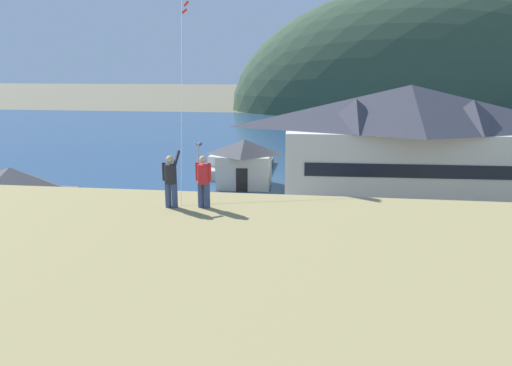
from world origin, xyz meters
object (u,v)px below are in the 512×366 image
(parked_car_front_row_silver, at_px, (259,241))
(person_companion, at_px, (203,180))
(storage_shed_near_lot, at_px, (14,208))
(moored_boat_wharfside, at_px, (220,167))
(parked_car_mid_row_far, at_px, (81,255))
(parked_car_corner_spot, at_px, (463,243))
(person_kite_flyer, at_px, (171,179))
(wharf_dock, at_px, (255,168))
(harbor_lodge, at_px, (408,140))
(parked_car_back_row_right, at_px, (340,284))
(parking_light_pole, at_px, (199,179))
(parked_car_back_row_left, at_px, (164,265))
(parked_car_lone_by_shed, at_px, (393,247))
(storage_shed_waterside, at_px, (244,162))
(parked_car_front_row_end, at_px, (111,224))
(parked_car_mid_row_center, at_px, (504,287))

(parked_car_front_row_silver, bearing_deg, person_companion, -90.52)
(storage_shed_near_lot, relative_size, moored_boat_wharfside, 0.87)
(parked_car_mid_row_far, relative_size, parked_car_corner_spot, 1.00)
(person_kite_flyer, bearing_deg, wharf_dock, 93.68)
(harbor_lodge, distance_m, person_companion, 30.65)
(person_kite_flyer, xyz_separation_m, person_companion, (1.07, 0.13, -0.02))
(storage_shed_near_lot, bearing_deg, parked_car_back_row_right, -12.63)
(parking_light_pole, bearing_deg, parked_car_back_row_left, -87.88)
(moored_boat_wharfside, bearing_deg, person_kite_flyer, -80.54)
(parked_car_lone_by_shed, bearing_deg, parked_car_mid_row_far, -168.10)
(storage_shed_near_lot, distance_m, parked_car_back_row_right, 20.97)
(parked_car_lone_by_shed, xyz_separation_m, parking_light_pole, (-13.19, 5.08, 2.67))
(storage_shed_near_lot, height_order, parked_car_mid_row_far, storage_shed_near_lot)
(parked_car_mid_row_far, xyz_separation_m, parked_car_back_row_right, (14.69, -1.85, 0.00))
(storage_shed_waterside, xyz_separation_m, parked_car_mid_row_far, (-6.11, -21.84, -1.39))
(wharf_dock, distance_m, person_companion, 39.77)
(parked_car_mid_row_far, xyz_separation_m, parked_car_front_row_end, (-0.69, 5.77, 0.00))
(moored_boat_wharfside, relative_size, parked_car_front_row_end, 2.00)
(person_companion, bearing_deg, parked_car_mid_row_far, 135.58)
(parked_car_mid_row_center, xyz_separation_m, parked_car_front_row_silver, (-12.86, 4.83, 0.00))
(person_companion, bearing_deg, wharf_dock, 95.26)
(wharf_dock, relative_size, parking_light_pole, 1.68)
(parked_car_front_row_silver, bearing_deg, person_kite_flyer, -95.06)
(parked_car_mid_row_center, bearing_deg, person_companion, -146.80)
(harbor_lodge, xyz_separation_m, storage_shed_waterside, (-14.93, 3.02, -2.94))
(wharf_dock, height_order, parking_light_pole, parking_light_pole)
(parked_car_back_row_left, bearing_deg, harbor_lodge, 50.98)
(parked_car_front_row_end, bearing_deg, wharf_dock, 73.76)
(parked_car_lone_by_shed, xyz_separation_m, parked_car_mid_row_far, (-18.03, -3.80, 0.00))
(parked_car_back_row_right, bearing_deg, parked_car_lone_by_shed, 59.36)
(harbor_lodge, xyz_separation_m, parked_car_mid_row_center, (1.69, -19.88, -4.32))
(storage_shed_waterside, bearing_deg, wharf_dock, 89.55)
(wharf_dock, xyz_separation_m, parked_car_corner_spot, (16.23, -24.30, 0.71))
(parked_car_mid_row_center, distance_m, parked_car_mid_row_far, 22.75)
(parked_car_mid_row_center, bearing_deg, parked_car_lone_by_shed, 134.01)
(parked_car_front_row_silver, height_order, person_companion, person_companion)
(storage_shed_waterside, height_order, parked_car_front_row_silver, storage_shed_waterside)
(storage_shed_waterside, xyz_separation_m, parked_car_corner_spot, (16.29, -16.84, -1.39))
(parked_car_mid_row_center, xyz_separation_m, parked_car_front_row_end, (-23.41, 6.83, 0.00))
(parked_car_back_row_left, xyz_separation_m, parked_car_back_row_right, (9.49, -1.12, 0.00))
(parked_car_back_row_left, height_order, parked_car_front_row_end, same)
(moored_boat_wharfside, bearing_deg, parked_car_back_row_left, -84.47)
(person_kite_flyer, bearing_deg, parked_car_front_row_end, 121.22)
(harbor_lodge, relative_size, parked_car_front_row_silver, 5.25)
(storage_shed_waterside, bearing_deg, person_kite_flyer, -85.35)
(parked_car_corner_spot, bearing_deg, parked_car_back_row_left, -161.59)
(parked_car_mid_row_center, bearing_deg, storage_shed_near_lot, 172.42)
(parked_car_back_row_left, bearing_deg, person_kite_flyer, -68.78)
(parked_car_front_row_silver, bearing_deg, moored_boat_wharfside, 107.23)
(parked_car_back_row_left, bearing_deg, person_companion, -62.76)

